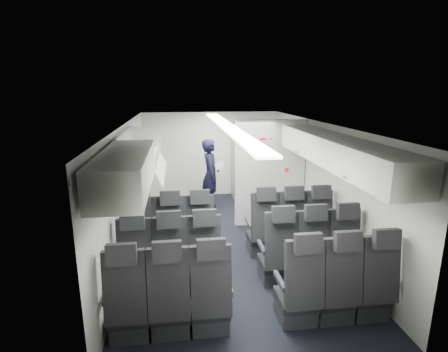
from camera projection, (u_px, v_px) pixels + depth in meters
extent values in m
cube|color=black|center=(227.00, 243.00, 6.35)|extent=(3.40, 6.00, 0.01)
cube|color=white|center=(227.00, 124.00, 5.82)|extent=(3.40, 6.00, 0.01)
cube|color=silver|center=(211.00, 154.00, 8.97)|extent=(3.40, 0.01, 2.15)
cube|color=silver|center=(273.00, 274.00, 3.20)|extent=(3.40, 0.01, 2.15)
cube|color=silver|center=(127.00, 189.00, 5.87)|extent=(0.01, 6.00, 2.15)
cube|color=silver|center=(320.00, 182.00, 6.30)|extent=(0.01, 6.00, 2.15)
cube|color=white|center=(227.00, 126.00, 5.83)|extent=(0.25, 5.52, 0.03)
cube|color=black|center=(144.00, 244.00, 5.67)|extent=(0.44, 0.46, 0.12)
cube|color=#2D2D33|center=(145.00, 253.00, 5.71)|extent=(0.42, 0.42, 0.22)
cube|color=black|center=(141.00, 223.00, 5.35)|extent=(0.44, 0.20, 0.80)
cube|color=black|center=(140.00, 199.00, 5.20)|extent=(0.30, 0.12, 0.23)
cube|color=#2D2D33|center=(129.00, 229.00, 5.55)|extent=(0.05, 0.40, 0.06)
cube|color=#2D2D33|center=(157.00, 228.00, 5.60)|extent=(0.05, 0.40, 0.06)
cube|color=black|center=(172.00, 242.00, 5.73)|extent=(0.44, 0.46, 0.12)
cube|color=#2D2D33|center=(173.00, 251.00, 5.77)|extent=(0.42, 0.42, 0.22)
cube|color=black|center=(171.00, 222.00, 5.41)|extent=(0.44, 0.20, 0.80)
cube|color=black|center=(170.00, 198.00, 5.26)|extent=(0.30, 0.12, 0.23)
cube|color=#2D2D33|center=(158.00, 228.00, 5.60)|extent=(0.05, 0.40, 0.06)
cube|color=#2D2D33|center=(185.00, 226.00, 5.66)|extent=(0.05, 0.40, 0.06)
cube|color=black|center=(200.00, 241.00, 5.79)|extent=(0.44, 0.46, 0.12)
cube|color=#2D2D33|center=(200.00, 250.00, 5.83)|extent=(0.42, 0.42, 0.22)
cube|color=black|center=(200.00, 220.00, 5.46)|extent=(0.44, 0.20, 0.80)
cube|color=black|center=(200.00, 197.00, 5.32)|extent=(0.30, 0.12, 0.23)
cube|color=#2D2D33|center=(186.00, 226.00, 5.66)|extent=(0.05, 0.40, 0.06)
cube|color=#2D2D33|center=(213.00, 225.00, 5.72)|extent=(0.05, 0.40, 0.06)
cube|color=black|center=(261.00, 237.00, 5.92)|extent=(0.44, 0.46, 0.12)
cube|color=#2D2D33|center=(261.00, 246.00, 5.96)|extent=(0.42, 0.42, 0.22)
cube|color=black|center=(265.00, 217.00, 5.60)|extent=(0.44, 0.20, 0.80)
cube|color=black|center=(266.00, 194.00, 5.45)|extent=(0.30, 0.12, 0.23)
cube|color=#2D2D33|center=(249.00, 223.00, 5.79)|extent=(0.05, 0.40, 0.06)
cube|color=#2D2D33|center=(275.00, 222.00, 5.85)|extent=(0.05, 0.40, 0.06)
cube|color=black|center=(287.00, 236.00, 5.98)|extent=(0.44, 0.46, 0.12)
cube|color=#2D2D33|center=(286.00, 245.00, 6.01)|extent=(0.42, 0.42, 0.22)
cube|color=black|center=(292.00, 216.00, 5.65)|extent=(0.44, 0.20, 0.80)
cube|color=black|center=(294.00, 193.00, 5.51)|extent=(0.30, 0.12, 0.23)
cube|color=#2D2D33|center=(275.00, 222.00, 5.85)|extent=(0.05, 0.40, 0.06)
cube|color=#2D2D33|center=(300.00, 221.00, 5.91)|extent=(0.05, 0.40, 0.06)
cube|color=black|center=(312.00, 235.00, 6.03)|extent=(0.44, 0.46, 0.12)
cube|color=#2D2D33|center=(311.00, 243.00, 6.07)|extent=(0.42, 0.42, 0.22)
cube|color=black|center=(318.00, 214.00, 5.71)|extent=(0.44, 0.20, 0.80)
cube|color=black|center=(321.00, 192.00, 5.57)|extent=(0.30, 0.12, 0.23)
cube|color=#2D2D33|center=(301.00, 221.00, 5.91)|extent=(0.05, 0.40, 0.06)
cube|color=#2D2D33|center=(326.00, 219.00, 5.96)|extent=(0.05, 0.40, 0.06)
cube|color=black|center=(139.00, 272.00, 4.81)|extent=(0.44, 0.46, 0.12)
cube|color=#2D2D33|center=(139.00, 282.00, 4.85)|extent=(0.42, 0.42, 0.22)
cube|color=black|center=(135.00, 249.00, 4.48)|extent=(0.44, 0.20, 0.80)
cube|color=black|center=(132.00, 221.00, 4.34)|extent=(0.30, 0.12, 0.23)
cube|color=#2D2D33|center=(120.00, 255.00, 4.68)|extent=(0.05, 0.40, 0.06)
cube|color=#2D2D33|center=(154.00, 253.00, 4.74)|extent=(0.05, 0.40, 0.06)
cube|color=black|center=(172.00, 270.00, 4.86)|extent=(0.44, 0.46, 0.12)
cube|color=#2D2D33|center=(172.00, 280.00, 4.90)|extent=(0.42, 0.42, 0.22)
cube|color=black|center=(170.00, 247.00, 4.54)|extent=(0.44, 0.20, 0.80)
cube|color=black|center=(169.00, 220.00, 4.40)|extent=(0.30, 0.12, 0.23)
cube|color=#2D2D33|center=(154.00, 253.00, 4.74)|extent=(0.05, 0.40, 0.06)
cube|color=#2D2D33|center=(187.00, 251.00, 4.79)|extent=(0.05, 0.40, 0.06)
cube|color=black|center=(204.00, 268.00, 4.92)|extent=(0.44, 0.46, 0.12)
cube|color=#2D2D33|center=(204.00, 278.00, 4.96)|extent=(0.42, 0.42, 0.22)
cube|color=black|center=(205.00, 245.00, 4.60)|extent=(0.44, 0.20, 0.80)
cube|color=black|center=(204.00, 218.00, 4.45)|extent=(0.30, 0.12, 0.23)
cube|color=#2D2D33|center=(188.00, 251.00, 4.80)|extent=(0.05, 0.40, 0.06)
cube|color=#2D2D33|center=(219.00, 249.00, 4.85)|extent=(0.05, 0.40, 0.06)
cube|color=black|center=(275.00, 263.00, 5.05)|extent=(0.44, 0.46, 0.12)
cube|color=#2D2D33|center=(275.00, 273.00, 5.09)|extent=(0.42, 0.42, 0.22)
cube|color=black|center=(281.00, 241.00, 4.73)|extent=(0.44, 0.20, 0.80)
cube|color=black|center=(283.00, 214.00, 4.59)|extent=(0.30, 0.12, 0.23)
cube|color=#2D2D33|center=(262.00, 247.00, 4.93)|extent=(0.05, 0.40, 0.06)
cube|color=#2D2D33|center=(292.00, 245.00, 4.98)|extent=(0.05, 0.40, 0.06)
cube|color=black|center=(305.00, 261.00, 5.11)|extent=(0.44, 0.46, 0.12)
cube|color=#2D2D33|center=(305.00, 271.00, 5.15)|extent=(0.42, 0.42, 0.22)
cube|color=black|center=(313.00, 239.00, 4.79)|extent=(0.44, 0.20, 0.80)
cube|color=black|center=(316.00, 213.00, 4.64)|extent=(0.30, 0.12, 0.23)
cube|color=#2D2D33|center=(292.00, 245.00, 4.99)|extent=(0.05, 0.40, 0.06)
cube|color=#2D2D33|center=(322.00, 243.00, 5.04)|extent=(0.05, 0.40, 0.06)
cube|color=black|center=(334.00, 259.00, 5.17)|extent=(0.44, 0.46, 0.12)
cube|color=#2D2D33|center=(334.00, 269.00, 5.21)|extent=(0.42, 0.42, 0.22)
cube|color=black|center=(344.00, 237.00, 4.85)|extent=(0.44, 0.20, 0.80)
cube|color=black|center=(348.00, 211.00, 4.70)|extent=(0.30, 0.12, 0.23)
cube|color=#2D2D33|center=(322.00, 243.00, 5.04)|extent=(0.05, 0.40, 0.06)
cube|color=#2D2D33|center=(351.00, 242.00, 5.10)|extent=(0.05, 0.40, 0.06)
cube|color=black|center=(130.00, 312.00, 3.94)|extent=(0.44, 0.46, 0.12)
cube|color=#2D2D33|center=(131.00, 325.00, 3.98)|extent=(0.42, 0.42, 0.22)
cube|color=black|center=(125.00, 288.00, 3.62)|extent=(0.44, 0.20, 0.80)
cube|color=black|center=(121.00, 255.00, 3.47)|extent=(0.30, 0.12, 0.23)
cube|color=#2D2D33|center=(108.00, 293.00, 3.82)|extent=(0.05, 0.40, 0.06)
cube|color=#2D2D33|center=(149.00, 290.00, 3.87)|extent=(0.05, 0.40, 0.06)
cube|color=black|center=(171.00, 309.00, 4.00)|extent=(0.44, 0.46, 0.12)
cube|color=#2D2D33|center=(171.00, 321.00, 4.04)|extent=(0.42, 0.42, 0.22)
cube|color=black|center=(169.00, 284.00, 3.68)|extent=(0.44, 0.20, 0.80)
cube|color=black|center=(167.00, 252.00, 3.53)|extent=(0.30, 0.12, 0.23)
cube|color=#2D2D33|center=(150.00, 290.00, 3.87)|extent=(0.05, 0.40, 0.06)
cube|color=#2D2D33|center=(189.00, 287.00, 3.93)|extent=(0.05, 0.40, 0.06)
cube|color=black|center=(210.00, 306.00, 4.06)|extent=(0.44, 0.46, 0.12)
cube|color=#2D2D33|center=(210.00, 318.00, 4.09)|extent=(0.42, 0.42, 0.22)
cube|color=black|center=(211.00, 281.00, 3.73)|extent=(0.44, 0.20, 0.80)
cube|color=black|center=(211.00, 249.00, 3.59)|extent=(0.30, 0.12, 0.23)
cube|color=#2D2D33|center=(190.00, 287.00, 3.93)|extent=(0.05, 0.40, 0.06)
cube|color=#2D2D33|center=(229.00, 285.00, 3.99)|extent=(0.05, 0.40, 0.06)
cube|color=black|center=(296.00, 299.00, 4.19)|extent=(0.44, 0.46, 0.12)
cube|color=#2D2D33|center=(295.00, 311.00, 4.23)|extent=(0.42, 0.42, 0.22)
cube|color=black|center=(304.00, 275.00, 3.87)|extent=(0.44, 0.20, 0.80)
cube|color=black|center=(308.00, 243.00, 3.72)|extent=(0.30, 0.12, 0.23)
cube|color=#2D2D33|center=(280.00, 281.00, 4.06)|extent=(0.05, 0.40, 0.06)
cube|color=#2D2D33|center=(316.00, 278.00, 4.12)|extent=(0.05, 0.40, 0.06)
cube|color=black|center=(332.00, 296.00, 4.25)|extent=(0.44, 0.46, 0.12)
cube|color=#2D2D33|center=(331.00, 308.00, 4.28)|extent=(0.42, 0.42, 0.22)
cube|color=black|center=(343.00, 272.00, 3.92)|extent=(0.44, 0.20, 0.80)
cube|color=black|center=(348.00, 241.00, 3.78)|extent=(0.30, 0.12, 0.23)
cube|color=#2D2D33|center=(317.00, 278.00, 4.12)|extent=(0.05, 0.40, 0.06)
cube|color=#2D2D33|center=(352.00, 276.00, 4.18)|extent=(0.05, 0.40, 0.06)
cube|color=black|center=(366.00, 293.00, 4.30)|extent=(0.44, 0.46, 0.12)
cube|color=#2D2D33|center=(365.00, 305.00, 4.34)|extent=(0.42, 0.42, 0.22)
cube|color=black|center=(380.00, 269.00, 3.98)|extent=(0.44, 0.20, 0.80)
cube|color=black|center=(387.00, 239.00, 3.84)|extent=(0.30, 0.12, 0.23)
cube|color=#2D2D33|center=(353.00, 276.00, 4.18)|extent=(0.05, 0.40, 0.06)
cube|color=#2D2D33|center=(387.00, 273.00, 4.23)|extent=(0.05, 0.40, 0.06)
cube|color=silver|center=(126.00, 170.00, 3.79)|extent=(0.52, 1.80, 0.40)
cylinder|color=slate|center=(150.00, 184.00, 3.87)|extent=(0.04, 0.10, 0.04)
cube|color=#9E9E93|center=(142.00, 158.00, 5.53)|extent=(0.52, 1.70, 0.04)
cube|color=silver|center=(124.00, 145.00, 5.44)|extent=(0.06, 1.70, 0.44)
cube|color=silver|center=(135.00, 155.00, 4.68)|extent=(0.52, 0.04, 0.40)
cube|color=silver|center=(146.00, 138.00, 6.27)|extent=(0.52, 0.04, 0.40)
cube|color=silver|center=(158.00, 164.00, 5.58)|extent=(0.21, 1.61, 0.38)
cube|color=silver|center=(367.00, 163.00, 4.15)|extent=(0.52, 1.80, 0.40)
cylinder|color=slate|center=(346.00, 177.00, 4.16)|extent=(0.04, 0.10, 0.04)
cube|color=silver|center=(312.00, 142.00, 5.83)|extent=(0.52, 1.70, 0.40)
cylinder|color=slate|center=(297.00, 151.00, 5.84)|extent=(0.04, 0.10, 0.04)
cube|color=silver|center=(270.00, 173.00, 6.98)|extent=(1.40, 0.12, 2.13)
cube|color=white|center=(265.00, 139.00, 6.72)|extent=(0.24, 0.01, 0.10)
cube|color=red|center=(263.00, 139.00, 6.70)|extent=(0.13, 0.01, 0.04)
cube|color=red|center=(271.00, 139.00, 6.72)|extent=(0.05, 0.01, 0.03)
cylinder|color=white|center=(287.00, 170.00, 6.94)|extent=(0.11, 0.01, 0.11)
cylinder|color=red|center=(287.00, 170.00, 6.93)|extent=(0.09, 0.01, 0.09)
cube|color=#939399|center=(249.00, 160.00, 8.85)|extent=(0.85, 0.50, 1.90)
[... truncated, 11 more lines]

